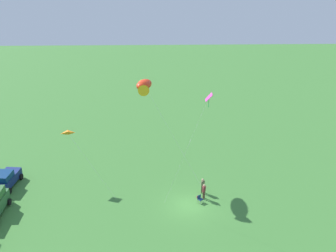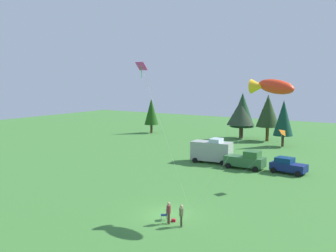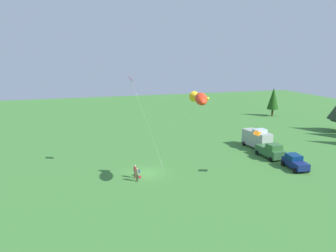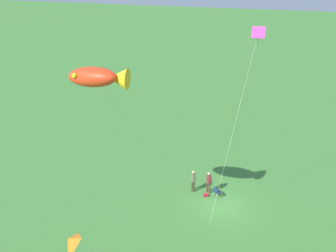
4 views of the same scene
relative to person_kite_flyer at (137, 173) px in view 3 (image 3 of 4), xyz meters
name	(u,v)px [view 3 (image 3 of 4)]	position (x,y,z in m)	size (l,w,h in m)	color
ground_plane	(146,173)	(-2.43, 1.66, -1.02)	(160.00, 160.00, 0.00)	#3C7732
person_kite_flyer	(137,173)	(0.00, 0.00, 0.00)	(0.49, 0.52, 1.74)	#393A24
folding_chair	(138,172)	(-1.82, 0.48, -0.53)	(0.67, 0.67, 0.82)	navy
person_spectator	(135,170)	(-1.15, -0.01, 0.00)	(0.54, 0.48, 1.74)	brown
backpack_on_grass	(140,177)	(-1.05, 0.56, -0.91)	(0.32, 0.22, 0.22)	red
van_motorhome_grey	(257,138)	(-8.59, 22.14, 0.62)	(5.61, 3.08, 3.34)	#9AA299
truck_green_flatbed	(270,151)	(-3.30, 21.22, 0.08)	(5.01, 2.42, 2.34)	#2E5F34
car_navy_hatch	(295,162)	(1.83, 21.66, -0.07)	(4.37, 2.59, 1.89)	navy
kite_large_fish	(200,98)	(4.68, 6.20, 9.68)	(6.79, 7.63, 11.48)	red
kite_diamond_rainbow	(132,83)	(-3.84, 0.43, 10.79)	(2.66, 4.20, 12.64)	#DE389D
kite_delta_orange	(259,133)	(3.42, 14.62, 4.88)	(5.02, 6.09, 6.29)	orange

